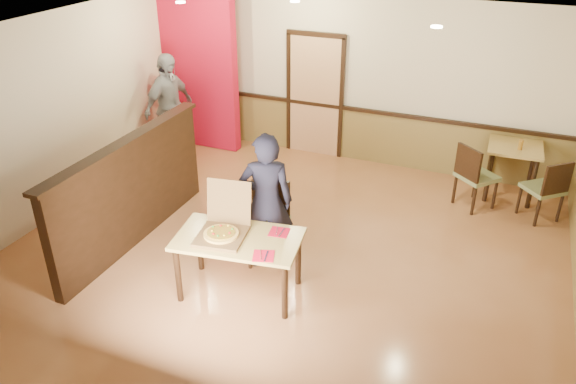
% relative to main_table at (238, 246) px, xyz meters
% --- Properties ---
extents(floor, '(7.00, 7.00, 0.00)m').
position_rel_main_table_xyz_m(floor, '(0.19, 0.70, -0.64)').
color(floor, '#B57546').
rests_on(floor, ground).
extents(ceiling, '(7.00, 7.00, 0.00)m').
position_rel_main_table_xyz_m(ceiling, '(0.19, 0.70, 2.16)').
color(ceiling, black).
rests_on(ceiling, wall_back).
extents(wall_back, '(7.00, 0.00, 7.00)m').
position_rel_main_table_xyz_m(wall_back, '(0.19, 4.20, 0.76)').
color(wall_back, beige).
rests_on(wall_back, floor).
extents(wall_left, '(0.00, 7.00, 7.00)m').
position_rel_main_table_xyz_m(wall_left, '(-3.31, 0.70, 0.76)').
color(wall_left, beige).
rests_on(wall_left, floor).
extents(wainscot_back, '(7.00, 0.04, 0.90)m').
position_rel_main_table_xyz_m(wainscot_back, '(0.19, 4.17, -0.19)').
color(wainscot_back, olive).
rests_on(wainscot_back, floor).
extents(chair_rail_back, '(7.00, 0.06, 0.06)m').
position_rel_main_table_xyz_m(chair_rail_back, '(0.19, 4.15, 0.28)').
color(chair_rail_back, black).
rests_on(chair_rail_back, wall_back).
extents(back_door, '(0.90, 0.06, 2.10)m').
position_rel_main_table_xyz_m(back_door, '(-0.61, 4.16, 0.41)').
color(back_door, tan).
rests_on(back_door, wall_back).
extents(booth_partition, '(0.20, 3.10, 1.44)m').
position_rel_main_table_xyz_m(booth_partition, '(-1.81, 0.50, 0.09)').
color(booth_partition, black).
rests_on(booth_partition, floor).
extents(red_accent_panel, '(1.60, 0.20, 2.78)m').
position_rel_main_table_xyz_m(red_accent_panel, '(-2.71, 3.70, 0.76)').
color(red_accent_panel, '#B30C28').
rests_on(red_accent_panel, floor).
extents(spot_a, '(0.14, 0.14, 0.02)m').
position_rel_main_table_xyz_m(spot_a, '(-2.11, 2.50, 2.14)').
color(spot_a, '#FAEAAF').
rests_on(spot_a, ceiling).
extents(spot_b, '(0.14, 0.14, 0.02)m').
position_rel_main_table_xyz_m(spot_b, '(-0.61, 3.20, 2.14)').
color(spot_b, '#FAEAAF').
rests_on(spot_b, ceiling).
extents(spot_c, '(0.14, 0.14, 0.02)m').
position_rel_main_table_xyz_m(spot_c, '(1.59, 2.20, 2.14)').
color(spot_c, '#FAEAAF').
rests_on(spot_c, ceiling).
extents(main_table, '(1.51, 1.00, 0.75)m').
position_rel_main_table_xyz_m(main_table, '(0.00, 0.00, 0.00)').
color(main_table, tan).
rests_on(main_table, floor).
extents(diner_chair, '(0.62, 0.62, 1.02)m').
position_rel_main_table_xyz_m(diner_chair, '(0.02, 0.80, -0.09)').
color(diner_chair, olive).
rests_on(diner_chair, floor).
extents(side_chair_left, '(0.69, 0.69, 0.99)m').
position_rel_main_table_xyz_m(side_chair_left, '(2.24, 3.14, -0.10)').
color(side_chair_left, olive).
rests_on(side_chair_left, floor).
extents(side_chair_right, '(0.66, 0.66, 0.95)m').
position_rel_main_table_xyz_m(side_chair_right, '(3.24, 3.14, -0.13)').
color(side_chair_right, olive).
rests_on(side_chair_right, floor).
extents(side_table, '(0.80, 0.80, 0.83)m').
position_rel_main_table_xyz_m(side_table, '(2.74, 3.75, 0.00)').
color(side_table, tan).
rests_on(side_table, floor).
extents(diner, '(0.76, 0.65, 1.78)m').
position_rel_main_table_xyz_m(diner, '(0.05, 0.65, 0.24)').
color(diner, black).
rests_on(diner, floor).
extents(passerby, '(0.63, 1.15, 1.87)m').
position_rel_main_table_xyz_m(passerby, '(-2.81, 2.95, 0.29)').
color(passerby, gray).
rests_on(passerby, floor).
extents(pizza_box, '(0.62, 0.70, 0.56)m').
position_rel_main_table_xyz_m(pizza_box, '(-0.18, -0.02, 0.18)').
color(pizza_box, brown).
rests_on(pizza_box, main_table).
extents(pizza, '(0.40, 0.40, 0.03)m').
position_rel_main_table_xyz_m(pizza, '(-0.17, -0.08, 0.16)').
color(pizza, gold).
rests_on(pizza, pizza_box).
extents(napkin_near, '(0.29, 0.29, 0.01)m').
position_rel_main_table_xyz_m(napkin_near, '(0.42, -0.22, 0.11)').
color(napkin_near, red).
rests_on(napkin_near, main_table).
extents(napkin_far, '(0.25, 0.25, 0.01)m').
position_rel_main_table_xyz_m(napkin_far, '(0.38, 0.28, 0.11)').
color(napkin_far, red).
rests_on(napkin_far, main_table).
extents(condiment, '(0.06, 0.06, 0.15)m').
position_rel_main_table_xyz_m(condiment, '(2.80, 3.64, 0.26)').
color(condiment, '#95631B').
rests_on(condiment, side_table).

